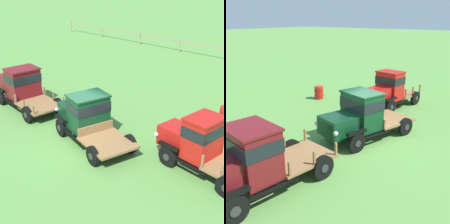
{
  "view_description": "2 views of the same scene",
  "coord_description": "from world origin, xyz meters",
  "views": [
    {
      "loc": [
        10.63,
        -9.52,
        7.98
      ],
      "look_at": [
        0.13,
        2.06,
        1.0
      ],
      "focal_mm": 55.0,
      "sensor_mm": 36.0,
      "label": 1
    },
    {
      "loc": [
        -10.42,
        -6.16,
        5.53
      ],
      "look_at": [
        0.13,
        2.06,
        1.0
      ],
      "focal_mm": 45.0,
      "sensor_mm": 36.0,
      "label": 2
    }
  ],
  "objects": [
    {
      "name": "vintage_truck_midrow_center",
      "position": [
        5.03,
        1.89,
        1.2
      ],
      "size": [
        4.64,
        2.34,
        2.35
      ],
      "color": "black",
      "rests_on": "ground"
    },
    {
      "name": "oil_drum_beside_row",
      "position": [
        3.98,
        6.78,
        0.45
      ],
      "size": [
        0.67,
        0.67,
        0.89
      ],
      "color": "red",
      "rests_on": "ground"
    },
    {
      "name": "ground_plane",
      "position": [
        0.0,
        0.0,
        0.0
      ],
      "size": [
        240.0,
        240.0,
        0.0
      ],
      "primitive_type": "plane",
      "color": "#5B9342"
    },
    {
      "name": "vintage_truck_second_in_line",
      "position": [
        -0.13,
        0.6,
        1.2
      ],
      "size": [
        5.21,
        3.12,
        2.31
      ],
      "color": "black",
      "rests_on": "ground"
    },
    {
      "name": "vintage_truck_foreground_near",
      "position": [
        -5.99,
        0.94,
        1.22
      ],
      "size": [
        5.45,
        2.64,
        2.33
      ],
      "color": "black",
      "rests_on": "ground"
    }
  ]
}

